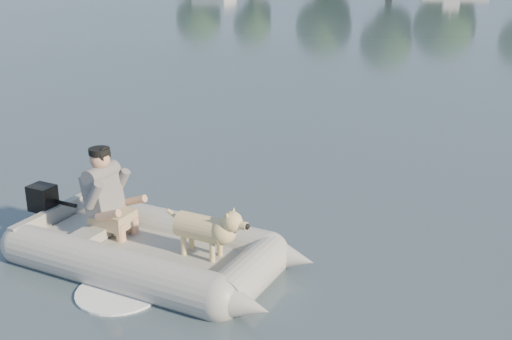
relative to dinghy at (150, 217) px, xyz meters
The scene contains 5 objects.
water 0.61m from the dinghy, 57.77° to the right, with size 160.00×160.00×0.00m, color slate.
dinghy is the anchor object (origin of this frame).
man 0.71m from the dinghy, behind, with size 0.71×0.60×1.05m, color slate, non-canonical shape.
dog 0.64m from the dinghy, ahead, with size 0.91×0.32×0.60m, color tan, non-canonical shape.
outboard_motor 1.64m from the dinghy, behind, with size 0.40×0.28×0.77m, color black, non-canonical shape.
Camera 1 is at (3.98, -5.04, 3.45)m, focal length 45.00 mm.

